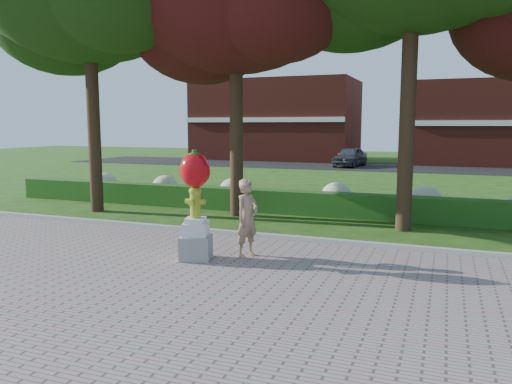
# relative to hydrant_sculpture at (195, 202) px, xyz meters

# --- Properties ---
(ground) EXTENTS (100.00, 100.00, 0.00)m
(ground) POSITION_rel_hydrant_sculpture_xyz_m (0.60, -0.38, -1.35)
(ground) COLOR #204812
(ground) RESTS_ON ground
(walkway) EXTENTS (40.00, 14.00, 0.04)m
(walkway) POSITION_rel_hydrant_sculpture_xyz_m (0.60, -4.38, -1.33)
(walkway) COLOR gray
(walkway) RESTS_ON ground
(curb) EXTENTS (40.00, 0.18, 0.15)m
(curb) POSITION_rel_hydrant_sculpture_xyz_m (0.60, 2.62, -1.28)
(curb) COLOR #ADADA5
(curb) RESTS_ON ground
(lawn_hedge) EXTENTS (24.00, 0.70, 0.80)m
(lawn_hedge) POSITION_rel_hydrant_sculpture_xyz_m (0.60, 6.62, -0.95)
(lawn_hedge) COLOR #134112
(lawn_hedge) RESTS_ON ground
(hydrangea_row) EXTENTS (20.10, 1.10, 0.99)m
(hydrangea_row) POSITION_rel_hydrant_sculpture_xyz_m (1.17, 7.62, -0.80)
(hydrangea_row) COLOR #B7BB8F
(hydrangea_row) RESTS_ON ground
(street) EXTENTS (50.00, 8.00, 0.02)m
(street) POSITION_rel_hydrant_sculpture_xyz_m (0.60, 27.62, -1.34)
(street) COLOR black
(street) RESTS_ON ground
(building_left) EXTENTS (14.00, 8.00, 7.00)m
(building_left) POSITION_rel_hydrant_sculpture_xyz_m (-9.40, 33.62, 2.15)
(building_left) COLOR maroon
(building_left) RESTS_ON ground
(building_right) EXTENTS (12.00, 8.00, 6.40)m
(building_right) POSITION_rel_hydrant_sculpture_xyz_m (8.60, 33.62, 1.85)
(building_right) COLOR maroon
(building_right) RESTS_ON ground
(hydrant_sculpture) EXTENTS (0.84, 0.84, 2.48)m
(hydrant_sculpture) POSITION_rel_hydrant_sculpture_xyz_m (0.00, 0.00, 0.00)
(hydrant_sculpture) COLOR gray
(hydrant_sculpture) RESTS_ON walkway
(woman) EXTENTS (0.62, 0.76, 1.80)m
(woman) POSITION_rel_hydrant_sculpture_xyz_m (1.00, 0.63, -0.41)
(woman) COLOR #A67E5F
(woman) RESTS_ON walkway
(parked_car) EXTENTS (2.24, 4.41, 1.44)m
(parked_car) POSITION_rel_hydrant_sculpture_xyz_m (-1.51, 27.18, -0.61)
(parked_car) COLOR #3F4147
(parked_car) RESTS_ON street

